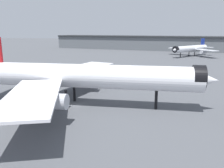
% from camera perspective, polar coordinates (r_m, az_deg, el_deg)
% --- Properties ---
extents(ground, '(900.00, 900.00, 0.00)m').
position_cam_1_polar(ground, '(60.78, -9.22, -5.33)').
color(ground, '#4C4F54').
extents(airliner_near_gate, '(66.87, 60.96, 17.37)m').
position_cam_1_polar(airliner_near_gate, '(59.18, -8.19, 1.87)').
color(airliner_near_gate, white).
rests_on(airliner_near_gate, ground).
extents(airliner_far_taxiway, '(34.18, 38.52, 12.85)m').
position_cam_1_polar(airliner_far_taxiway, '(181.96, 18.90, 8.25)').
color(airliner_far_taxiway, silver).
rests_on(airliner_far_taxiway, ground).
extents(terminal_building, '(215.45, 54.06, 21.62)m').
position_cam_1_polar(terminal_building, '(232.75, 12.03, 9.91)').
color(terminal_building, slate).
rests_on(terminal_building, ground).
extents(baggage_tug_wing, '(2.32, 3.41, 1.85)m').
position_cam_1_polar(baggage_tug_wing, '(97.88, 2.12, 2.50)').
color(baggage_tug_wing, black).
rests_on(baggage_tug_wing, ground).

